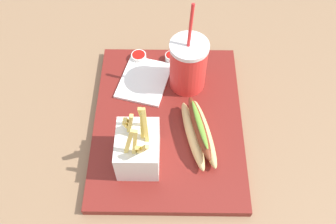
{
  "coord_description": "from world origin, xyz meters",
  "views": [
    {
      "loc": [
        -0.45,
        -0.01,
        0.72
      ],
      "look_at": [
        0.0,
        0.0,
        0.05
      ],
      "focal_mm": 39.72,
      "sensor_mm": 36.0,
      "label": 1
    }
  ],
  "objects": [
    {
      "name": "napkin_stack",
      "position": [
        0.11,
        0.06,
        0.02
      ],
      "size": [
        0.16,
        0.14,
        0.01
      ],
      "primitive_type": "cube",
      "rotation": [
        0.0,
        0.0,
        -0.25
      ],
      "color": "white",
      "rests_on": "food_tray"
    },
    {
      "name": "hot_dog_1",
      "position": [
        -0.05,
        -0.07,
        0.04
      ],
      "size": [
        0.18,
        0.09,
        0.06
      ],
      "color": "#DBB775",
      "rests_on": "food_tray"
    },
    {
      "name": "ground_plane",
      "position": [
        0.0,
        0.0,
        -0.01
      ],
      "size": [
        2.4,
        2.4,
        0.02
      ],
      "primitive_type": "cube",
      "color": "#8C6B4C"
    },
    {
      "name": "fries_basket",
      "position": [
        -0.1,
        0.06,
        0.07
      ],
      "size": [
        0.1,
        0.08,
        0.17
      ],
      "color": "white",
      "rests_on": "food_tray"
    },
    {
      "name": "soda_cup",
      "position": [
        0.1,
        -0.04,
        0.09
      ],
      "size": [
        0.09,
        0.09,
        0.23
      ],
      "color": "red",
      "rests_on": "food_tray"
    },
    {
      "name": "ketchup_cup_1",
      "position": [
        0.18,
        0.08,
        0.03
      ],
      "size": [
        0.04,
        0.04,
        0.02
      ],
      "color": "white",
      "rests_on": "food_tray"
    },
    {
      "name": "food_tray",
      "position": [
        0.0,
        0.0,
        0.01
      ],
      "size": [
        0.43,
        0.33,
        0.02
      ],
      "primitive_type": "cube",
      "color": "maroon",
      "rests_on": "ground_plane"
    },
    {
      "name": "ketchup_cup_2",
      "position": [
        0.18,
        -0.01,
        0.03
      ],
      "size": [
        0.03,
        0.03,
        0.02
      ],
      "color": "white",
      "rests_on": "food_tray"
    }
  ]
}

